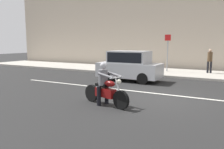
{
  "coord_description": "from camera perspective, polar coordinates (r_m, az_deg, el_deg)",
  "views": [
    {
      "loc": [
        2.69,
        -8.86,
        2.28
      ],
      "look_at": [
        -1.65,
        -0.94,
        1.01
      ],
      "focal_mm": 36.34,
      "sensor_mm": 36.0,
      "label": 1
    }
  ],
  "objects": [
    {
      "name": "pedestrian_bystander",
      "position": [
        17.5,
        23.39,
        3.56
      ],
      "size": [
        0.34,
        0.34,
        1.7
      ],
      "color": "black",
      "rests_on": "sidewalk_slab"
    },
    {
      "name": "motorcycle_with_rider_gray",
      "position": [
        8.28,
        -1.72,
        -3.37
      ],
      "size": [
        2.14,
        0.86,
        1.58
      ],
      "color": "black",
      "rests_on": "ground_plane"
    },
    {
      "name": "street_sign_post",
      "position": [
        17.48,
        13.8,
        6.2
      ],
      "size": [
        0.44,
        0.08,
        2.77
      ],
      "color": "gray",
      "rests_on": "sidewalk_slab"
    },
    {
      "name": "ground_plane",
      "position": [
        9.54,
        11.56,
        -6.0
      ],
      "size": [
        80.0,
        80.0,
        0.0
      ],
      "primitive_type": "plane",
      "color": "black"
    },
    {
      "name": "parked_hatchback_silver",
      "position": [
        13.65,
        4.37,
        2.3
      ],
      "size": [
        3.76,
        1.76,
        1.8
      ],
      "color": "#B2B5BA",
      "rests_on": "ground_plane"
    },
    {
      "name": "sidewalk_slab",
      "position": [
        17.22,
        19.49,
        0.15
      ],
      "size": [
        40.0,
        4.4,
        0.14
      ],
      "primitive_type": "cube",
      "color": "#A8A399",
      "rests_on": "ground_plane"
    },
    {
      "name": "lane_marking_stripe",
      "position": [
        10.24,
        16.29,
        -5.18
      ],
      "size": [
        18.0,
        0.14,
        0.01
      ],
      "primitive_type": "cube",
      "color": "silver",
      "rests_on": "ground_plane"
    }
  ]
}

